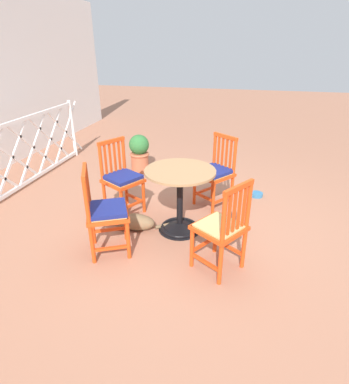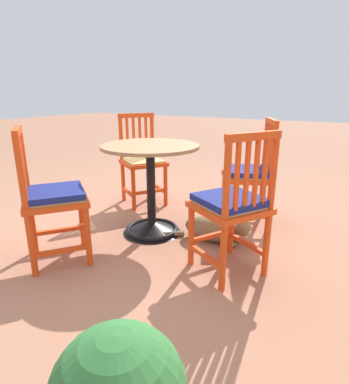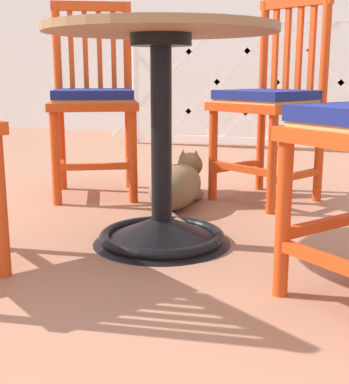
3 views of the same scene
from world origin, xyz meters
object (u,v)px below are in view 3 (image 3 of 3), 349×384
at_px(cafe_table, 162,162).
at_px(orange_chair_tucked_in, 271,103).
at_px(tabby_cat, 178,185).
at_px(orange_chair_near_fence, 94,102).

xyz_separation_m(cafe_table, orange_chair_tucked_in, (0.24, 0.77, 0.16)).
height_order(cafe_table, tabby_cat, cafe_table).
height_order(cafe_table, orange_chair_tucked_in, orange_chair_tucked_in).
bearing_deg(cafe_table, orange_chair_tucked_in, 72.45).
height_order(orange_chair_tucked_in, orange_chair_near_fence, same).
bearing_deg(tabby_cat, cafe_table, -78.03).
relative_size(cafe_table, tabby_cat, 1.06).
relative_size(cafe_table, orange_chair_near_fence, 0.83).
relative_size(orange_chair_tucked_in, orange_chair_near_fence, 1.00).
bearing_deg(cafe_table, tabby_cat, 101.97).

